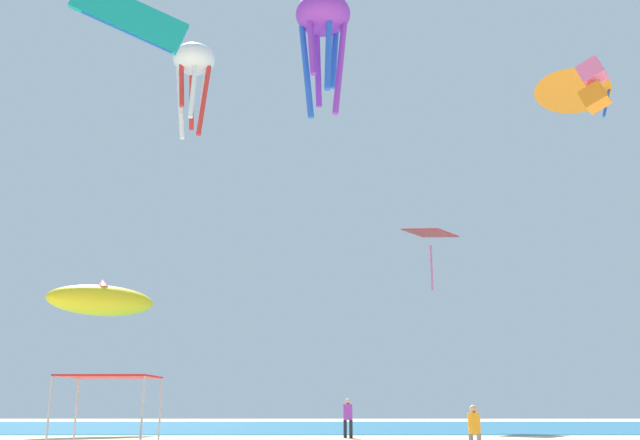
{
  "coord_description": "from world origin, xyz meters",
  "views": [
    {
      "loc": [
        0.32,
        -19.63,
        1.68
      ],
      "look_at": [
        0.29,
        12.77,
        10.22
      ],
      "focal_mm": 38.84,
      "sensor_mm": 36.0,
      "label": 1
    }
  ],
  "objects_px": {
    "kite_diamond_red": "(431,236)",
    "kite_octopus_white": "(195,64)",
    "person_near_tent": "(475,427)",
    "person_leftmost": "(349,415)",
    "kite_delta_orange": "(573,87)",
    "kite_inflatable_yellow": "(102,300)",
    "kite_parafoil_teal": "(130,17)",
    "canopy_tent": "(111,380)",
    "kite_box_pink": "(594,85)",
    "kite_octopus_purple": "(324,21)"
  },
  "relations": [
    {
      "from": "person_leftmost",
      "to": "kite_box_pink",
      "type": "height_order",
      "value": "kite_box_pink"
    },
    {
      "from": "kite_octopus_purple",
      "to": "kite_parafoil_teal",
      "type": "relative_size",
      "value": 1.21
    },
    {
      "from": "kite_inflatable_yellow",
      "to": "kite_octopus_white",
      "type": "xyz_separation_m",
      "value": [
        5.39,
        -3.29,
        13.51
      ]
    },
    {
      "from": "person_near_tent",
      "to": "kite_octopus_white",
      "type": "xyz_separation_m",
      "value": [
        -12.19,
        14.79,
        20.02
      ]
    },
    {
      "from": "person_near_tent",
      "to": "kite_diamond_red",
      "type": "height_order",
      "value": "kite_diamond_red"
    },
    {
      "from": "canopy_tent",
      "to": "kite_delta_orange",
      "type": "height_order",
      "value": "kite_delta_orange"
    },
    {
      "from": "kite_inflatable_yellow",
      "to": "kite_diamond_red",
      "type": "distance_m",
      "value": 21.99
    },
    {
      "from": "kite_delta_orange",
      "to": "kite_box_pink",
      "type": "height_order",
      "value": "kite_delta_orange"
    },
    {
      "from": "kite_parafoil_teal",
      "to": "kite_diamond_red",
      "type": "xyz_separation_m",
      "value": [
        16.08,
        19.08,
        -5.44
      ]
    },
    {
      "from": "person_near_tent",
      "to": "person_leftmost",
      "type": "xyz_separation_m",
      "value": [
        -3.41,
        12.56,
        0.15
      ]
    },
    {
      "from": "kite_octopus_purple",
      "to": "kite_box_pink",
      "type": "bearing_deg",
      "value": 107.88
    },
    {
      "from": "kite_box_pink",
      "to": "kite_diamond_red",
      "type": "height_order",
      "value": "kite_box_pink"
    },
    {
      "from": "kite_parafoil_teal",
      "to": "person_leftmost",
      "type": "bearing_deg",
      "value": 22.92
    },
    {
      "from": "person_near_tent",
      "to": "kite_delta_orange",
      "type": "distance_m",
      "value": 20.95
    },
    {
      "from": "person_near_tent",
      "to": "kite_inflatable_yellow",
      "type": "distance_m",
      "value": 26.05
    },
    {
      "from": "person_leftmost",
      "to": "kite_octopus_purple",
      "type": "height_order",
      "value": "kite_octopus_purple"
    },
    {
      "from": "kite_octopus_white",
      "to": "kite_inflatable_yellow",
      "type": "bearing_deg",
      "value": 105.13
    },
    {
      "from": "kite_parafoil_teal",
      "to": "kite_inflatable_yellow",
      "type": "height_order",
      "value": "kite_parafoil_teal"
    },
    {
      "from": "kite_delta_orange",
      "to": "kite_parafoil_teal",
      "type": "bearing_deg",
      "value": 52.3
    },
    {
      "from": "kite_delta_orange",
      "to": "kite_inflatable_yellow",
      "type": "bearing_deg",
      "value": 21.9
    },
    {
      "from": "canopy_tent",
      "to": "kite_octopus_purple",
      "type": "height_order",
      "value": "kite_octopus_purple"
    },
    {
      "from": "person_leftmost",
      "to": "kite_octopus_purple",
      "type": "relative_size",
      "value": 0.3
    },
    {
      "from": "kite_diamond_red",
      "to": "kite_box_pink",
      "type": "bearing_deg",
      "value": -132.75
    },
    {
      "from": "kite_box_pink",
      "to": "kite_inflatable_yellow",
      "type": "distance_m",
      "value": 28.85
    },
    {
      "from": "kite_box_pink",
      "to": "kite_delta_orange",
      "type": "bearing_deg",
      "value": 19.39
    },
    {
      "from": "kite_octopus_purple",
      "to": "kite_inflatable_yellow",
      "type": "distance_m",
      "value": 20.58
    },
    {
      "from": "kite_octopus_white",
      "to": "kite_parafoil_teal",
      "type": "bearing_deg",
      "value": -139.47
    },
    {
      "from": "kite_octopus_purple",
      "to": "kite_parafoil_teal",
      "type": "distance_m",
      "value": 9.04
    },
    {
      "from": "person_leftmost",
      "to": "kite_parafoil_teal",
      "type": "bearing_deg",
      "value": -108.64
    },
    {
      "from": "kite_octopus_white",
      "to": "person_leftmost",
      "type": "bearing_deg",
      "value": -57.69
    },
    {
      "from": "person_near_tent",
      "to": "kite_delta_orange",
      "type": "height_order",
      "value": "kite_delta_orange"
    },
    {
      "from": "person_near_tent",
      "to": "canopy_tent",
      "type": "bearing_deg",
      "value": 32.76
    },
    {
      "from": "canopy_tent",
      "to": "kite_diamond_red",
      "type": "bearing_deg",
      "value": 56.12
    },
    {
      "from": "kite_octopus_white",
      "to": "kite_delta_orange",
      "type": "bearing_deg",
      "value": -56.07
    },
    {
      "from": "kite_octopus_purple",
      "to": "kite_delta_orange",
      "type": "bearing_deg",
      "value": 143.78
    },
    {
      "from": "person_leftmost",
      "to": "kite_delta_orange",
      "type": "height_order",
      "value": "kite_delta_orange"
    },
    {
      "from": "kite_diamond_red",
      "to": "kite_octopus_white",
      "type": "relative_size",
      "value": 0.73
    },
    {
      "from": "canopy_tent",
      "to": "kite_delta_orange",
      "type": "xyz_separation_m",
      "value": [
        20.15,
        8.13,
        14.89
      ]
    },
    {
      "from": "person_leftmost",
      "to": "kite_inflatable_yellow",
      "type": "distance_m",
      "value": 16.49
    },
    {
      "from": "kite_delta_orange",
      "to": "person_leftmost",
      "type": "bearing_deg",
      "value": 27.48
    },
    {
      "from": "person_near_tent",
      "to": "kite_box_pink",
      "type": "bearing_deg",
      "value": -112.55
    },
    {
      "from": "kite_octopus_purple",
      "to": "person_leftmost",
      "type": "bearing_deg",
      "value": -151.54
    },
    {
      "from": "person_near_tent",
      "to": "kite_octopus_white",
      "type": "bearing_deg",
      "value": -7.82
    },
    {
      "from": "kite_parafoil_teal",
      "to": "kite_diamond_red",
      "type": "height_order",
      "value": "kite_parafoil_teal"
    },
    {
      "from": "canopy_tent",
      "to": "kite_parafoil_teal",
      "type": "height_order",
      "value": "kite_parafoil_teal"
    },
    {
      "from": "kite_box_pink",
      "to": "kite_diamond_red",
      "type": "distance_m",
      "value": 21.67
    },
    {
      "from": "canopy_tent",
      "to": "person_leftmost",
      "type": "bearing_deg",
      "value": 50.68
    },
    {
      "from": "kite_delta_orange",
      "to": "kite_octopus_white",
      "type": "xyz_separation_m",
      "value": [
        -20.37,
        4.56,
        3.66
      ]
    },
    {
      "from": "kite_diamond_red",
      "to": "kite_octopus_white",
      "type": "xyz_separation_m",
      "value": [
        -15.05,
        -9.41,
        8.18
      ]
    },
    {
      "from": "kite_delta_orange",
      "to": "kite_diamond_red",
      "type": "relative_size",
      "value": 1.26
    }
  ]
}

